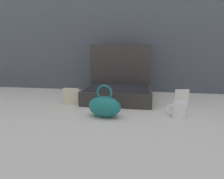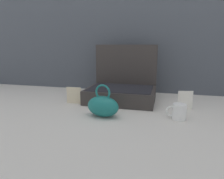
{
  "view_description": "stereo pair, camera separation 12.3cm",
  "coord_description": "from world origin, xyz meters",
  "px_view_note": "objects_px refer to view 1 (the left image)",
  "views": [
    {
      "loc": [
        0.18,
        -1.21,
        0.4
      ],
      "look_at": [
        0.01,
        -0.02,
        0.14
      ],
      "focal_mm": 33.19,
      "sensor_mm": 36.0,
      "label": 1
    },
    {
      "loc": [
        0.3,
        -1.18,
        0.4
      ],
      "look_at": [
        0.01,
        -0.02,
        0.14
      ],
      "focal_mm": 33.19,
      "sensor_mm": 36.0,
      "label": 2
    }
  ],
  "objects_px": {
    "teal_pouch_handbag": "(105,106)",
    "info_card_left": "(71,96)",
    "open_suitcase": "(118,89)",
    "poster_card_right": "(182,98)",
    "coffee_mug": "(179,109)"
  },
  "relations": [
    {
      "from": "teal_pouch_handbag",
      "to": "poster_card_right",
      "type": "relative_size",
      "value": 1.7
    },
    {
      "from": "teal_pouch_handbag",
      "to": "info_card_left",
      "type": "xyz_separation_m",
      "value": [
        -0.27,
        0.2,
        -0.01
      ]
    },
    {
      "from": "coffee_mug",
      "to": "poster_card_right",
      "type": "xyz_separation_m",
      "value": [
        0.05,
        0.19,
        0.02
      ]
    },
    {
      "from": "teal_pouch_handbag",
      "to": "open_suitcase",
      "type": "bearing_deg",
      "value": 84.77
    },
    {
      "from": "coffee_mug",
      "to": "info_card_left",
      "type": "bearing_deg",
      "value": 167.68
    },
    {
      "from": "open_suitcase",
      "to": "poster_card_right",
      "type": "height_order",
      "value": "open_suitcase"
    },
    {
      "from": "open_suitcase",
      "to": "poster_card_right",
      "type": "distance_m",
      "value": 0.44
    },
    {
      "from": "teal_pouch_handbag",
      "to": "info_card_left",
      "type": "height_order",
      "value": "teal_pouch_handbag"
    },
    {
      "from": "open_suitcase",
      "to": "poster_card_right",
      "type": "relative_size",
      "value": 4.0
    },
    {
      "from": "coffee_mug",
      "to": "info_card_left",
      "type": "relative_size",
      "value": 0.96
    },
    {
      "from": "teal_pouch_handbag",
      "to": "poster_card_right",
      "type": "distance_m",
      "value": 0.52
    },
    {
      "from": "open_suitcase",
      "to": "teal_pouch_handbag",
      "type": "bearing_deg",
      "value": -95.23
    },
    {
      "from": "open_suitcase",
      "to": "coffee_mug",
      "type": "xyz_separation_m",
      "value": [
        0.38,
        -0.31,
        -0.04
      ]
    },
    {
      "from": "open_suitcase",
      "to": "teal_pouch_handbag",
      "type": "xyz_separation_m",
      "value": [
        -0.03,
        -0.36,
        -0.02
      ]
    },
    {
      "from": "coffee_mug",
      "to": "info_card_left",
      "type": "xyz_separation_m",
      "value": [
        -0.68,
        0.15,
        0.01
      ]
    }
  ]
}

